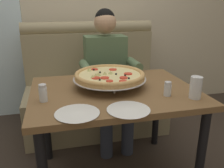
{
  "coord_description": "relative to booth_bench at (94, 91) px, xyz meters",
  "views": [
    {
      "loc": [
        -0.39,
        -1.53,
        1.31
      ],
      "look_at": [
        -0.02,
        -0.01,
        0.78
      ],
      "focal_mm": 38.15,
      "sensor_mm": 36.0,
      "label": 1
    }
  ],
  "objects": [
    {
      "name": "plate_near_left",
      "position": [
        -0.29,
        -1.24,
        0.35
      ],
      "size": [
        0.25,
        0.25,
        0.02
      ],
      "color": "white",
      "rests_on": "dining_table"
    },
    {
      "name": "booth_bench",
      "position": [
        0.0,
        0.0,
        0.0
      ],
      "size": [
        1.44,
        0.78,
        1.13
      ],
      "color": "#998966",
      "rests_on": "ground_plane"
    },
    {
      "name": "shaker_pepper_flakes",
      "position": [
        -0.48,
        -1.01,
        0.39
      ],
      "size": [
        0.05,
        0.05,
        0.11
      ],
      "color": "white",
      "rests_on": "dining_table"
    },
    {
      "name": "shaker_oregano",
      "position": [
        0.31,
        -1.1,
        0.38
      ],
      "size": [
        0.05,
        0.05,
        0.1
      ],
      "color": "white",
      "rests_on": "dining_table"
    },
    {
      "name": "drinking_glass",
      "position": [
        0.46,
        -1.18,
        0.4
      ],
      "size": [
        0.08,
        0.08,
        0.14
      ],
      "color": "silver",
      "rests_on": "dining_table"
    },
    {
      "name": "patio_chair",
      "position": [
        -1.15,
        1.24,
        0.13
      ],
      "size": [
        0.42,
        0.43,
        0.86
      ],
      "color": "black",
      "rests_on": "ground_plane"
    },
    {
      "name": "pizza",
      "position": [
        -0.02,
        -0.84,
        0.42
      ],
      "size": [
        0.53,
        0.53,
        0.12
      ],
      "color": "silver",
      "rests_on": "dining_table"
    },
    {
      "name": "diner_main",
      "position": [
        0.1,
        -0.27,
        0.31
      ],
      "size": [
        0.54,
        0.64,
        1.27
      ],
      "color": "#2D3342",
      "rests_on": "ground_plane"
    },
    {
      "name": "plate_near_right",
      "position": [
        -0.01,
        -1.26,
        0.35
      ],
      "size": [
        0.25,
        0.25,
        0.02
      ],
      "color": "white",
      "rests_on": "dining_table"
    },
    {
      "name": "dining_table",
      "position": [
        0.0,
        -0.9,
        0.25
      ],
      "size": [
        1.15,
        0.87,
        0.74
      ],
      "color": "brown",
      "rests_on": "ground_plane"
    }
  ]
}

